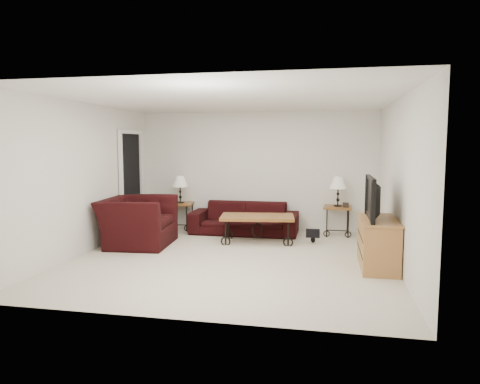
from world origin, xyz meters
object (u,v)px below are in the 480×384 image
(tv_stand, at_px, (378,243))
(television, at_px, (378,198))
(side_table_right, at_px, (337,221))
(coffee_table, at_px, (257,229))
(lamp_left, at_px, (180,189))
(lamp_right, at_px, (338,191))
(armchair, at_px, (138,221))
(side_table_left, at_px, (181,216))
(sofa, at_px, (244,218))
(backpack, at_px, (313,229))

(tv_stand, xyz_separation_m, television, (-0.02, 0.00, 0.67))
(side_table_right, height_order, coffee_table, side_table_right)
(lamp_left, relative_size, lamp_right, 0.97)
(side_table_right, bearing_deg, lamp_left, 180.00)
(armchair, relative_size, tv_stand, 1.10)
(side_table_left, relative_size, side_table_right, 0.97)
(side_table_left, distance_m, television, 4.48)
(sofa, height_order, coffee_table, sofa)
(side_table_left, distance_m, armchair, 1.59)
(lamp_left, bearing_deg, lamp_right, 0.00)
(side_table_left, height_order, tv_stand, tv_stand)
(lamp_right, xyz_separation_m, coffee_table, (-1.48, -0.93, -0.64))
(side_table_right, distance_m, tv_stand, 2.30)
(side_table_left, bearing_deg, lamp_left, 0.00)
(lamp_right, bearing_deg, side_table_right, 0.00)
(sofa, distance_m, side_table_right, 1.88)
(television, bearing_deg, lamp_left, -120.31)
(sofa, xyz_separation_m, armchair, (-1.70, -1.38, 0.11))
(coffee_table, distance_m, armchair, 2.19)
(tv_stand, height_order, television, television)
(side_table_left, xyz_separation_m, tv_stand, (3.83, -2.23, 0.07))
(lamp_right, bearing_deg, side_table_left, 180.00)
(backpack, bearing_deg, television, -44.54)
(lamp_left, xyz_separation_m, tv_stand, (3.83, -2.23, -0.50))
(lamp_right, relative_size, tv_stand, 0.49)
(side_table_right, distance_m, lamp_right, 0.59)
(tv_stand, xyz_separation_m, backpack, (-0.99, 1.46, -0.11))
(sofa, relative_size, coffee_table, 1.62)
(side_table_left, relative_size, lamp_left, 1.00)
(television, bearing_deg, coffee_table, -123.13)
(lamp_right, xyz_separation_m, tv_stand, (0.54, -2.23, -0.53))
(lamp_left, height_order, tv_stand, lamp_left)
(side_table_left, bearing_deg, armchair, -99.82)
(sofa, relative_size, tv_stand, 1.81)
(sofa, relative_size, armchair, 1.64)
(tv_stand, bearing_deg, armchair, 170.77)
(side_table_right, xyz_separation_m, coffee_table, (-1.48, -0.93, -0.04))
(backpack, bearing_deg, sofa, 169.40)
(side_table_left, xyz_separation_m, side_table_right, (3.30, 0.00, 0.01))
(sofa, relative_size, lamp_left, 3.78)
(tv_stand, bearing_deg, television, 180.00)
(armchair, height_order, tv_stand, armchair)
(tv_stand, distance_m, television, 0.67)
(lamp_left, height_order, armchair, lamp_left)
(side_table_left, height_order, coffee_table, side_table_left)
(side_table_right, xyz_separation_m, lamp_left, (-3.30, 0.00, 0.57))
(tv_stand, bearing_deg, sofa, 139.58)
(armchair, bearing_deg, side_table_left, -14.39)
(side_table_right, bearing_deg, armchair, -156.33)
(sofa, xyz_separation_m, backpack, (1.41, -0.59, -0.07))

